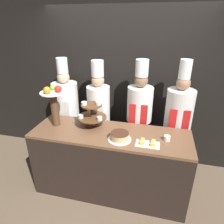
% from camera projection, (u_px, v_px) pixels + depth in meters
% --- Properties ---
extents(ground_plane, '(14.00, 14.00, 0.00)m').
position_uv_depth(ground_plane, '(104.00, 206.00, 2.68)').
color(ground_plane, brown).
extents(wall_back, '(10.00, 0.06, 2.80)m').
position_uv_depth(wall_back, '(125.00, 80.00, 3.23)').
color(wall_back, black).
rests_on(wall_back, ground_plane).
extents(buffet_counter, '(2.06, 0.66, 0.95)m').
position_uv_depth(buffet_counter, '(110.00, 162.00, 2.78)').
color(buffet_counter, black).
rests_on(buffet_counter, ground_plane).
extents(tiered_stand, '(0.39, 0.39, 0.36)m').
position_uv_depth(tiered_stand, '(92.00, 114.00, 2.67)').
color(tiered_stand, brown).
rests_on(tiered_stand, buffet_counter).
extents(fruit_pedestal, '(0.33, 0.33, 0.57)m').
position_uv_depth(fruit_pedestal, '(54.00, 102.00, 2.63)').
color(fruit_pedestal, brown).
rests_on(fruit_pedestal, buffet_counter).
extents(cake_round, '(0.29, 0.29, 0.09)m').
position_uv_depth(cake_round, '(120.00, 136.00, 2.41)').
color(cake_round, white).
rests_on(cake_round, buffet_counter).
extents(cup_white, '(0.08, 0.08, 0.06)m').
position_uv_depth(cup_white, '(167.00, 138.00, 2.40)').
color(cup_white, white).
rests_on(cup_white, buffet_counter).
extents(cake_square_tray, '(0.28, 0.16, 0.05)m').
position_uv_depth(cake_square_tray, '(148.00, 143.00, 2.33)').
color(cake_square_tray, white).
rests_on(cake_square_tray, buffet_counter).
extents(chef_left, '(0.40, 0.40, 1.78)m').
position_uv_depth(chef_left, '(66.00, 109.00, 3.27)').
color(chef_left, black).
rests_on(chef_left, ground_plane).
extents(chef_center_left, '(0.35, 0.35, 1.77)m').
position_uv_depth(chef_center_left, '(99.00, 112.00, 3.15)').
color(chef_center_left, '#28282D').
rests_on(chef_center_left, ground_plane).
extents(chef_center_right, '(0.37, 0.37, 1.81)m').
position_uv_depth(chef_center_right, '(139.00, 115.00, 3.00)').
color(chef_center_right, '#28282D').
rests_on(chef_center_right, ground_plane).
extents(chef_right, '(0.39, 0.39, 1.83)m').
position_uv_depth(chef_right, '(178.00, 119.00, 2.88)').
color(chef_right, '#38332D').
rests_on(chef_right, ground_plane).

